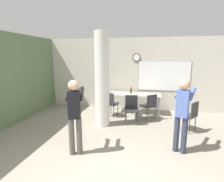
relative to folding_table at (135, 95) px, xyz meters
name	(u,v)px	position (x,y,z in m)	size (l,w,h in m)	color
wall_left_accent	(8,80)	(-3.65, -1.96, 0.72)	(0.12, 7.00, 2.80)	#5B7551
wall_back	(134,74)	(-0.12, 0.60, 0.72)	(8.00, 0.15, 2.80)	beige
support_pillar	(102,80)	(-0.88, -1.42, 0.72)	(0.43, 0.43, 2.80)	silver
folding_table	(135,95)	(0.00, 0.00, 0.00)	(1.85, 0.67, 0.72)	beige
bottle_on_table	(131,91)	(-0.16, 0.07, 0.15)	(0.08, 0.08, 0.27)	#4C3319
waste_bin	(138,114)	(0.17, -0.62, -0.51)	(0.28, 0.28, 0.32)	gray
chair_mid_room	(189,114)	(1.63, -1.37, -0.17)	(0.62, 0.62, 0.87)	#2D2D33
chair_table_right	(149,104)	(0.52, -0.60, -0.17)	(0.62, 0.62, 0.87)	#2D2D33
chair_table_front	(132,107)	(-0.02, -1.04, -0.17)	(0.51, 0.51, 0.87)	#2D2D33
chair_table_left	(110,102)	(-0.81, -0.60, -0.17)	(0.53, 0.53, 0.87)	#2D2D33
person_playing_side	(182,110)	(1.20, -2.57, 0.28)	(0.52, 0.68, 1.63)	#2D3347
person_playing_front	(75,111)	(-1.03, -3.11, 0.28)	(0.48, 0.64, 1.62)	#514C47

